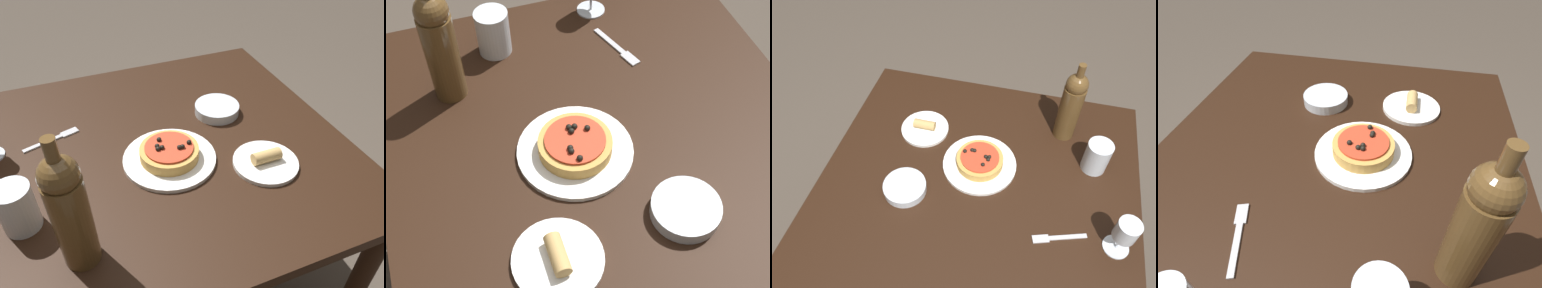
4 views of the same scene
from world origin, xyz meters
TOP-DOWN VIEW (x-y plane):
  - ground_plane at (0.00, 0.00)m, footprint 14.00×14.00m
  - dining_table at (0.00, 0.00)m, footprint 1.10×1.01m
  - dinner_plate at (-0.01, 0.07)m, footprint 0.26×0.26m
  - pizza at (-0.01, 0.07)m, footprint 0.17×0.17m
  - wine_bottle at (0.27, 0.30)m, footprint 0.08×0.08m
  - side_bowl at (-0.24, -0.09)m, footprint 0.15×0.15m
  - fork at (0.28, -0.15)m, footprint 0.17×0.07m
  - side_plate at (-0.26, 0.19)m, footprint 0.18×0.18m

SIDE VIEW (x-z plane):
  - ground_plane at x=0.00m, z-range 0.00..0.00m
  - dining_table at x=0.00m, z-range 0.28..1.04m
  - fork at x=0.28m, z-range 0.76..0.77m
  - dinner_plate at x=-0.01m, z-range 0.76..0.77m
  - side_plate at x=-0.26m, z-range 0.75..0.79m
  - side_bowl at x=-0.24m, z-range 0.76..0.79m
  - pizza at x=-0.01m, z-range 0.77..0.82m
  - wine_bottle at x=0.27m, z-range 0.75..1.08m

